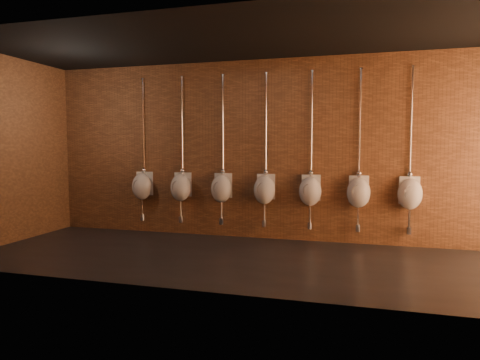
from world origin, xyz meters
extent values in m
plane|color=black|center=(0.00, 0.00, 0.00)|extent=(8.50, 8.50, 0.00)
cube|color=black|center=(0.00, 0.00, 3.20)|extent=(8.50, 3.00, 0.04)
cube|color=#965D36|center=(0.00, 1.50, 1.60)|extent=(8.50, 0.04, 3.20)
cube|color=#965D36|center=(0.00, -1.50, 1.60)|extent=(8.50, 0.04, 3.20)
cube|color=#965D36|center=(-4.25, 0.00, 1.60)|extent=(0.04, 3.00, 3.20)
ellipsoid|color=white|center=(-2.49, 1.35, 0.90)|extent=(0.43, 0.39, 0.51)
cube|color=white|center=(-2.49, 1.48, 0.95)|extent=(0.33, 0.09, 0.46)
cylinder|color=gray|center=(-2.49, 1.22, 0.93)|extent=(0.22, 0.05, 0.22)
cylinder|color=silver|center=(-2.49, 1.46, 2.05)|extent=(0.03, 0.03, 1.80)
sphere|color=silver|center=(-2.49, 1.45, 1.21)|extent=(0.09, 0.09, 0.09)
cylinder|color=silver|center=(-2.49, 1.46, 2.95)|extent=(0.06, 0.06, 0.01)
cylinder|color=silver|center=(-2.49, 1.35, 0.53)|extent=(0.04, 0.04, 0.34)
cylinder|color=silver|center=(-2.49, 1.35, 0.30)|extent=(0.09, 0.09, 0.12)
cylinder|color=silver|center=(-2.49, 1.44, 0.30)|extent=(0.04, 0.17, 0.04)
ellipsoid|color=white|center=(-1.69, 1.35, 0.90)|extent=(0.43, 0.39, 0.51)
cube|color=white|center=(-1.69, 1.48, 0.95)|extent=(0.33, 0.09, 0.46)
cylinder|color=gray|center=(-1.69, 1.22, 0.93)|extent=(0.22, 0.05, 0.22)
cylinder|color=silver|center=(-1.69, 1.46, 2.05)|extent=(0.03, 0.03, 1.80)
sphere|color=silver|center=(-1.69, 1.45, 1.21)|extent=(0.09, 0.09, 0.09)
cylinder|color=silver|center=(-1.69, 1.46, 2.95)|extent=(0.06, 0.06, 0.01)
cylinder|color=silver|center=(-1.69, 1.35, 0.53)|extent=(0.04, 0.04, 0.34)
cylinder|color=silver|center=(-1.69, 1.35, 0.30)|extent=(0.09, 0.09, 0.12)
cylinder|color=silver|center=(-1.69, 1.44, 0.30)|extent=(0.04, 0.17, 0.04)
ellipsoid|color=white|center=(-0.89, 1.35, 0.90)|extent=(0.43, 0.39, 0.51)
cube|color=white|center=(-0.89, 1.48, 0.95)|extent=(0.33, 0.09, 0.46)
cylinder|color=gray|center=(-0.89, 1.22, 0.93)|extent=(0.22, 0.05, 0.22)
cylinder|color=silver|center=(-0.89, 1.46, 2.05)|extent=(0.03, 0.03, 1.80)
sphere|color=silver|center=(-0.89, 1.45, 1.21)|extent=(0.09, 0.09, 0.09)
cylinder|color=silver|center=(-0.89, 1.46, 2.95)|extent=(0.06, 0.06, 0.01)
cylinder|color=silver|center=(-0.89, 1.35, 0.53)|extent=(0.04, 0.04, 0.34)
cylinder|color=silver|center=(-0.89, 1.35, 0.30)|extent=(0.09, 0.09, 0.12)
cylinder|color=silver|center=(-0.89, 1.44, 0.30)|extent=(0.04, 0.17, 0.04)
ellipsoid|color=white|center=(-0.09, 1.35, 0.90)|extent=(0.43, 0.39, 0.51)
cube|color=white|center=(-0.09, 1.48, 0.95)|extent=(0.33, 0.09, 0.46)
cylinder|color=gray|center=(-0.09, 1.22, 0.93)|extent=(0.22, 0.05, 0.22)
cylinder|color=silver|center=(-0.09, 1.46, 2.05)|extent=(0.03, 0.03, 1.80)
sphere|color=silver|center=(-0.09, 1.45, 1.21)|extent=(0.09, 0.09, 0.09)
cylinder|color=silver|center=(-0.09, 1.46, 2.95)|extent=(0.06, 0.06, 0.01)
cylinder|color=silver|center=(-0.09, 1.35, 0.53)|extent=(0.04, 0.04, 0.34)
cylinder|color=silver|center=(-0.09, 1.35, 0.30)|extent=(0.09, 0.09, 0.12)
cylinder|color=silver|center=(-0.09, 1.44, 0.30)|extent=(0.04, 0.17, 0.04)
ellipsoid|color=white|center=(0.72, 1.35, 0.90)|extent=(0.43, 0.39, 0.51)
cube|color=white|center=(0.72, 1.48, 0.95)|extent=(0.33, 0.09, 0.46)
cylinder|color=gray|center=(0.72, 1.22, 0.93)|extent=(0.22, 0.05, 0.22)
cylinder|color=silver|center=(0.72, 1.46, 2.05)|extent=(0.03, 0.03, 1.80)
sphere|color=silver|center=(0.72, 1.45, 1.21)|extent=(0.09, 0.09, 0.09)
cylinder|color=silver|center=(0.72, 1.46, 2.95)|extent=(0.06, 0.06, 0.01)
cylinder|color=silver|center=(0.72, 1.35, 0.53)|extent=(0.04, 0.04, 0.34)
cylinder|color=silver|center=(0.72, 1.35, 0.30)|extent=(0.09, 0.09, 0.12)
cylinder|color=silver|center=(0.72, 1.44, 0.30)|extent=(0.04, 0.17, 0.04)
ellipsoid|color=white|center=(1.52, 1.35, 0.90)|extent=(0.43, 0.39, 0.51)
cube|color=white|center=(1.52, 1.48, 0.95)|extent=(0.33, 0.09, 0.46)
cylinder|color=gray|center=(1.52, 1.22, 0.93)|extent=(0.22, 0.05, 0.22)
cylinder|color=silver|center=(1.52, 1.46, 2.05)|extent=(0.03, 0.03, 1.80)
sphere|color=silver|center=(1.52, 1.45, 1.21)|extent=(0.09, 0.09, 0.09)
cylinder|color=silver|center=(1.52, 1.46, 2.95)|extent=(0.06, 0.06, 0.01)
cylinder|color=silver|center=(1.52, 1.35, 0.53)|extent=(0.04, 0.04, 0.34)
cylinder|color=silver|center=(1.52, 1.35, 0.30)|extent=(0.09, 0.09, 0.12)
cylinder|color=silver|center=(1.52, 1.44, 0.30)|extent=(0.04, 0.17, 0.04)
ellipsoid|color=white|center=(2.32, 1.35, 0.90)|extent=(0.43, 0.39, 0.51)
cube|color=white|center=(2.32, 1.48, 0.95)|extent=(0.33, 0.09, 0.46)
cylinder|color=gray|center=(2.32, 1.22, 0.93)|extent=(0.22, 0.05, 0.22)
cylinder|color=silver|center=(2.32, 1.46, 2.05)|extent=(0.03, 0.03, 1.80)
sphere|color=silver|center=(2.32, 1.45, 1.21)|extent=(0.09, 0.09, 0.09)
cylinder|color=silver|center=(2.32, 1.46, 2.95)|extent=(0.06, 0.06, 0.01)
cylinder|color=silver|center=(2.32, 1.35, 0.53)|extent=(0.04, 0.04, 0.34)
cylinder|color=silver|center=(2.32, 1.35, 0.30)|extent=(0.09, 0.09, 0.12)
cylinder|color=silver|center=(2.32, 1.44, 0.30)|extent=(0.04, 0.17, 0.04)
camera|label=1|loc=(1.52, -6.00, 1.66)|focal=32.00mm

